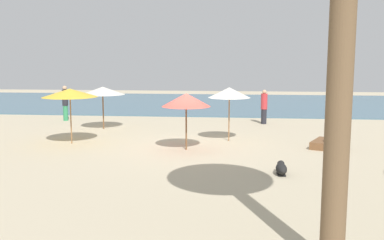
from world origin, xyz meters
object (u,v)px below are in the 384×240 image
at_px(person_0, 264,107).
at_px(lounger_0, 323,143).
at_px(umbrella_0, 70,93).
at_px(dog, 281,168).
at_px(umbrella_4, 103,91).
at_px(person_1, 65,103).
at_px(umbrella_2, 229,93).
at_px(umbrella_1, 186,100).

bearing_deg(person_0, lounger_0, -72.14).
bearing_deg(umbrella_0, dog, -26.39).
height_order(umbrella_4, dog, umbrella_4).
bearing_deg(umbrella_0, person_1, 114.05).
xyz_separation_m(person_1, dog, (10.72, -10.20, -0.81)).
xyz_separation_m(umbrella_2, lounger_0, (3.64, -1.00, -1.84)).
xyz_separation_m(umbrella_4, lounger_0, (9.76, -3.45, -1.69)).
bearing_deg(dog, lounger_0, 64.42).
bearing_deg(dog, person_1, 136.40).
relative_size(person_0, dog, 2.29).
height_order(umbrella_0, umbrella_4, umbrella_0).
bearing_deg(person_1, umbrella_4, -41.11).
height_order(umbrella_1, umbrella_2, umbrella_2).
height_order(umbrella_1, dog, umbrella_1).
xyz_separation_m(umbrella_0, umbrella_1, (4.72, -0.69, -0.17)).
relative_size(umbrella_0, umbrella_4, 1.04).
bearing_deg(umbrella_4, lounger_0, -19.49).
distance_m(lounger_0, person_1, 14.10).
distance_m(person_0, dog, 10.17).
xyz_separation_m(umbrella_0, person_1, (-2.80, 6.28, -1.04)).
distance_m(umbrella_1, dog, 4.85).
xyz_separation_m(umbrella_2, person_1, (-9.07, 5.03, -1.01)).
bearing_deg(umbrella_4, dog, -44.49).
height_order(umbrella_1, lounger_0, umbrella_1).
distance_m(umbrella_4, dog, 11.01).
bearing_deg(lounger_0, umbrella_2, 164.62).
bearing_deg(umbrella_1, umbrella_2, 51.40).
xyz_separation_m(umbrella_2, person_0, (1.72, 4.97, -1.10)).
relative_size(umbrella_2, umbrella_4, 1.04).
distance_m(umbrella_0, umbrella_4, 3.70).
relative_size(umbrella_4, person_0, 1.19).
height_order(umbrella_4, person_1, umbrella_4).
height_order(lounger_0, dog, lounger_0).
bearing_deg(person_0, person_1, 179.66).
height_order(umbrella_0, person_0, umbrella_0).
distance_m(umbrella_0, umbrella_1, 4.78).
relative_size(umbrella_1, person_0, 1.18).
bearing_deg(person_1, dog, -43.60).
relative_size(umbrella_1, umbrella_4, 1.00).
height_order(umbrella_4, person_0, umbrella_4).
relative_size(person_1, dog, 2.45).
bearing_deg(umbrella_2, lounger_0, -15.38).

